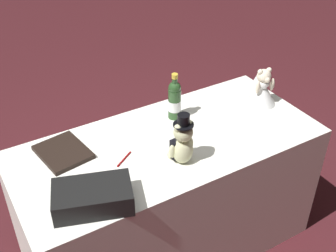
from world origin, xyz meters
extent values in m
plane|color=#47191E|center=(0.00, 0.00, 0.00)|extent=(12.00, 12.00, 0.00)
cube|color=white|center=(0.00, 0.00, 0.40)|extent=(1.64, 0.74, 0.79)
ellipsoid|color=beige|center=(-0.02, -0.18, 0.86)|extent=(0.10, 0.09, 0.14)
cube|color=black|center=(-0.02, -0.15, 0.86)|extent=(0.09, 0.05, 0.10)
sphere|color=beige|center=(-0.02, -0.18, 0.97)|extent=(0.09, 0.09, 0.09)
sphere|color=beige|center=(-0.03, -0.14, 0.97)|extent=(0.04, 0.04, 0.04)
sphere|color=beige|center=(0.01, -0.17, 1.01)|extent=(0.04, 0.04, 0.04)
sphere|color=beige|center=(-0.05, -0.18, 1.01)|extent=(0.04, 0.04, 0.04)
ellipsoid|color=beige|center=(0.03, -0.16, 0.87)|extent=(0.03, 0.03, 0.08)
ellipsoid|color=beige|center=(-0.08, -0.17, 0.87)|extent=(0.03, 0.03, 0.08)
sphere|color=beige|center=(0.00, -0.12, 0.82)|extent=(0.04, 0.04, 0.04)
sphere|color=beige|center=(-0.06, -0.13, 0.82)|extent=(0.04, 0.04, 0.04)
cylinder|color=black|center=(-0.02, -0.18, 1.01)|extent=(0.10, 0.10, 0.01)
cylinder|color=black|center=(-0.02, -0.18, 1.04)|extent=(0.06, 0.06, 0.05)
cone|color=white|center=(0.67, 0.05, 0.87)|extent=(0.18, 0.18, 0.15)
ellipsoid|color=white|center=(0.67, 0.05, 0.93)|extent=(0.08, 0.07, 0.06)
sphere|color=beige|center=(0.67, 0.05, 0.97)|extent=(0.08, 0.08, 0.08)
sphere|color=beige|center=(0.67, 0.02, 0.97)|extent=(0.04, 0.04, 0.04)
sphere|color=beige|center=(0.65, 0.06, 1.01)|extent=(0.03, 0.03, 0.03)
sphere|color=beige|center=(0.70, 0.05, 1.01)|extent=(0.03, 0.03, 0.03)
ellipsoid|color=beige|center=(0.62, 0.04, 0.92)|extent=(0.03, 0.03, 0.08)
ellipsoid|color=beige|center=(0.72, 0.02, 0.92)|extent=(0.03, 0.03, 0.08)
cone|color=white|center=(0.68, 0.10, 0.91)|extent=(0.15, 0.16, 0.15)
cylinder|color=#294C24|center=(0.15, 0.18, 0.88)|extent=(0.07, 0.07, 0.18)
sphere|color=#294C24|center=(0.15, 0.18, 0.98)|extent=(0.07, 0.07, 0.07)
cylinder|color=#294C24|center=(0.15, 0.18, 1.03)|extent=(0.03, 0.03, 0.07)
cylinder|color=gold|center=(0.15, 0.18, 1.06)|extent=(0.03, 0.03, 0.03)
cylinder|color=white|center=(0.15, 0.18, 0.87)|extent=(0.07, 0.07, 0.06)
cylinder|color=maroon|center=(-0.26, -0.02, 0.80)|extent=(0.11, 0.08, 0.01)
cone|color=silver|center=(-0.21, 0.02, 0.80)|extent=(0.02, 0.01, 0.01)
cube|color=black|center=(-0.52, -0.24, 0.84)|extent=(0.39, 0.30, 0.10)
cube|color=#B7B7BF|center=(-0.49, -0.33, 0.84)|extent=(0.04, 0.02, 0.03)
cube|color=black|center=(-0.51, 0.18, 0.81)|extent=(0.26, 0.30, 0.02)
camera|label=1|loc=(-0.93, -1.56, 2.16)|focal=46.14mm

